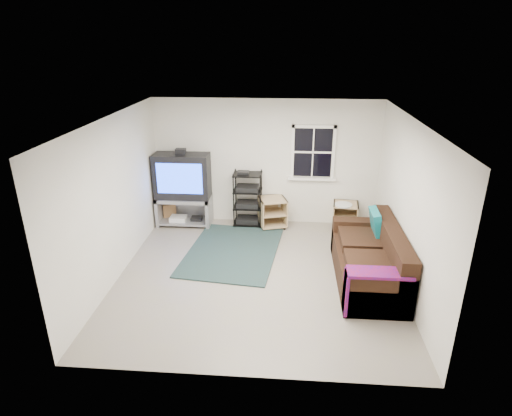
# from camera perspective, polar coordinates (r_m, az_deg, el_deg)

# --- Properties ---
(room) EXTENTS (4.60, 4.62, 4.60)m
(room) POSITION_cam_1_polar(r_m,az_deg,el_deg) (8.78, 7.58, 6.91)
(room) COLOR gray
(room) RESTS_ON ground
(tv_unit) EXTENTS (1.12, 0.56, 1.64)m
(tv_unit) POSITION_cam_1_polar(r_m,az_deg,el_deg) (8.93, -9.72, 3.20)
(tv_unit) COLOR gray
(tv_unit) RESTS_ON ground
(av_rack) EXTENTS (0.58, 0.43, 1.17)m
(av_rack) POSITION_cam_1_polar(r_m,az_deg,el_deg) (8.91, -1.11, 0.78)
(av_rack) COLOR black
(av_rack) RESTS_ON ground
(side_table_left) EXTENTS (0.65, 0.65, 0.62)m
(side_table_left) POSITION_cam_1_polar(r_m,az_deg,el_deg) (8.93, 2.15, -0.39)
(side_table_left) COLOR tan
(side_table_left) RESTS_ON ground
(side_table_right) EXTENTS (0.55, 0.55, 0.57)m
(side_table_right) POSITION_cam_1_polar(r_m,az_deg,el_deg) (9.01, 11.77, -0.73)
(side_table_right) COLOR tan
(side_table_right) RESTS_ON ground
(sofa) EXTENTS (0.97, 2.19, 1.00)m
(sofa) POSITION_cam_1_polar(r_m,az_deg,el_deg) (7.19, 15.05, -6.85)
(sofa) COLOR black
(sofa) RESTS_ON ground
(shag_rug) EXTENTS (1.84, 2.37, 0.03)m
(shag_rug) POSITION_cam_1_polar(r_m,az_deg,el_deg) (7.98, -3.16, -5.80)
(shag_rug) COLOR black
(shag_rug) RESTS_ON ground
(paper_bag) EXTENTS (0.32, 0.27, 0.39)m
(paper_bag) POSITION_cam_1_polar(r_m,az_deg,el_deg) (9.42, -11.48, -0.52)
(paper_bag) COLOR #A5754A
(paper_bag) RESTS_ON ground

